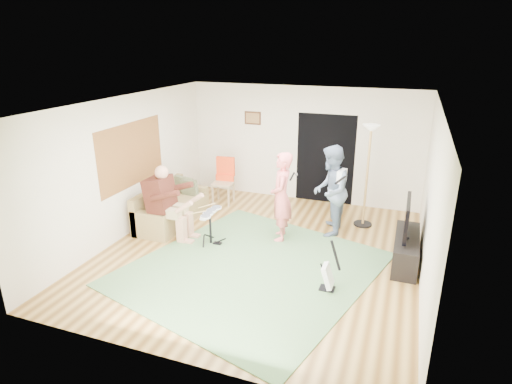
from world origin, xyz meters
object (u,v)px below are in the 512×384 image
singer (281,197)px  tv_cabinet (406,250)px  dining_chair (224,187)px  sofa (169,210)px  torchiere_lamp (369,158)px  television (407,217)px  drum_kit (210,229)px  guitarist (330,191)px  guitar_spare (328,276)px

singer → tv_cabinet: size_ratio=1.23×
singer → dining_chair: singer is taller
sofa → dining_chair: (0.63, 1.45, 0.13)m
torchiere_lamp → television: size_ratio=2.12×
drum_kit → sofa: bearing=153.2°
torchiere_lamp → tv_cabinet: 2.05m
sofa → drum_kit: 1.44m
torchiere_lamp → television: bearing=-59.4°
drum_kit → tv_cabinet: (3.50, 0.48, -0.05)m
singer → dining_chair: size_ratio=1.61×
drum_kit → guitarist: bearing=31.7°
sofa → guitarist: size_ratio=1.07×
singer → sofa: bearing=-104.1°
torchiere_lamp → television: torchiere_lamp is taller
singer → torchiere_lamp: size_ratio=0.82×
torchiere_lamp → dining_chair: bearing=176.2°
dining_chair → tv_cabinet: bearing=-26.8°
sofa → torchiere_lamp: torchiere_lamp is taller
drum_kit → tv_cabinet: size_ratio=0.49×
guitarist → torchiere_lamp: 1.05m
guitarist → torchiere_lamp: (0.61, 0.64, 0.55)m
guitarist → dining_chair: (-2.66, 0.86, -0.51)m
singer → dining_chair: 2.38m
singer → guitarist: bearing=110.4°
guitarist → guitar_spare: bearing=6.6°
singer → tv_cabinet: 2.40m
singer → drum_kit: bearing=-75.1°
torchiere_lamp → tv_cabinet: bearing=-57.9°
drum_kit → guitar_spare: bearing=-19.2°
torchiere_lamp → dining_chair: torchiere_lamp is taller
singer → television: size_ratio=1.74×
singer → torchiere_lamp: bearing=115.8°
singer → guitarist: size_ratio=0.96×
guitar_spare → singer: bearing=129.1°
guitarist → television: (1.44, -0.76, -0.05)m
tv_cabinet → dining_chair: bearing=158.7°
guitarist → dining_chair: guitarist is taller
guitar_spare → sofa: bearing=158.0°
sofa → singer: (2.47, 0.02, 0.61)m
singer → television: singer is taller
sofa → torchiere_lamp: 4.26m
tv_cabinet → torchiere_lamp: bearing=122.1°
dining_chair → torchiere_lamp: bearing=-9.2°
guitar_spare → tv_cabinet: (1.09, 1.32, 0.01)m
singer → guitar_spare: (1.22, -1.51, -0.62)m
sofa → tv_cabinet: size_ratio=1.36×
tv_cabinet → television: bearing=180.0°
drum_kit → dining_chair: bearing=107.4°
dining_chair → guitar_spare: bearing=-49.3°
guitar_spare → torchiere_lamp: (0.21, 2.72, 1.20)m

